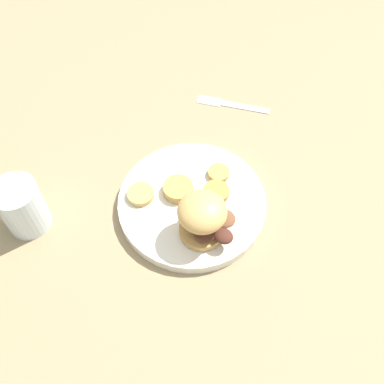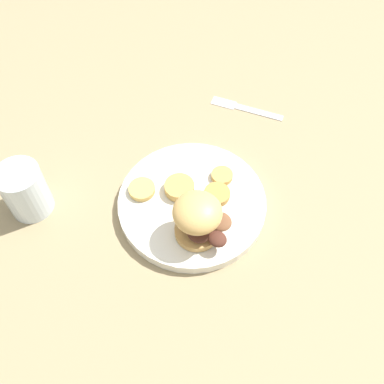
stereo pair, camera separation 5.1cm
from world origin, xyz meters
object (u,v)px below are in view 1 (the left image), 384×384
object	(u,v)px
dinner_plate	(192,203)
fork	(232,105)
sandwich	(203,218)
drinking_glass	(22,207)

from	to	relation	value
dinner_plate	fork	world-z (taller)	dinner_plate
dinner_plate	fork	xyz separation A→B (m)	(0.12, 0.25, -0.01)
dinner_plate	sandwich	size ratio (longest dim) A/B	2.51
fork	drinking_glass	bearing A→B (deg)	-149.97
sandwich	drinking_glass	xyz separation A→B (m)	(-0.31, 0.07, -0.02)
dinner_plate	drinking_glass	distance (m)	0.30
sandwich	fork	bearing A→B (deg)	70.56
drinking_glass	dinner_plate	bearing A→B (deg)	-1.34
dinner_plate	sandwich	bearing A→B (deg)	-81.76
sandwich	fork	world-z (taller)	sandwich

